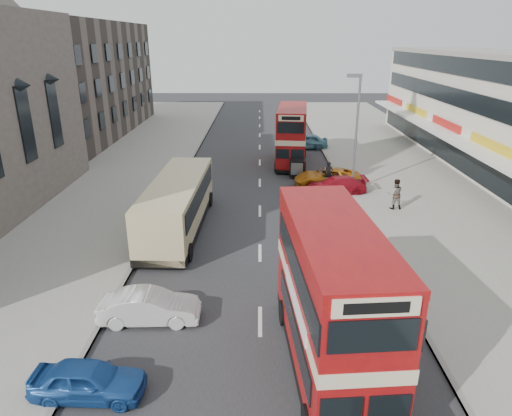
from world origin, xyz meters
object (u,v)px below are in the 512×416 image
(pedestrian_near, at_px, (395,194))
(cyclist, at_px, (328,180))
(bus_second, at_px, (292,136))
(car_left_near, at_px, (88,380))
(street_lamp, at_px, (356,125))
(bus_main, at_px, (332,299))
(car_left_front, at_px, (150,307))
(car_right_b, at_px, (328,177))
(car_right_a, at_px, (336,185))
(car_right_c, at_px, (306,141))
(coach, at_px, (178,203))

(pedestrian_near, xyz_separation_m, cyclist, (-3.54, 4.44, -0.47))
(bus_second, xyz_separation_m, car_left_near, (-7.97, -27.54, -1.90))
(street_lamp, relative_size, car_left_near, 2.35)
(bus_main, bearing_deg, car_left_near, 6.31)
(car_left_front, relative_size, car_right_b, 0.79)
(car_right_a, distance_m, car_right_b, 1.75)
(car_left_near, relative_size, pedestrian_near, 1.76)
(bus_second, bearing_deg, car_left_front, 79.12)
(bus_main, xyz_separation_m, car_right_a, (3.07, 18.01, -1.96))
(bus_second, relative_size, car_right_a, 2.06)
(street_lamp, xyz_separation_m, car_right_b, (-1.53, 1.21, -4.11))
(street_lamp, bearing_deg, car_left_front, -123.95)
(street_lamp, bearing_deg, bus_second, 116.43)
(car_right_c, xyz_separation_m, pedestrian_near, (3.98, -17.23, 0.40))
(car_right_b, height_order, cyclist, cyclist)
(car_left_front, height_order, car_right_a, car_left_front)
(street_lamp, relative_size, coach, 0.78)
(bus_main, distance_m, pedestrian_near, 15.99)
(street_lamp, distance_m, car_right_c, 14.11)
(street_lamp, bearing_deg, cyclist, 159.79)
(bus_second, height_order, car_right_b, bus_second)
(street_lamp, bearing_deg, car_left_near, -120.48)
(street_lamp, xyz_separation_m, car_left_near, (-11.74, -19.95, -4.19))
(car_left_near, bearing_deg, pedestrian_near, -38.46)
(coach, bearing_deg, cyclist, 39.76)
(bus_main, relative_size, car_left_front, 2.34)
(car_left_near, relative_size, car_right_a, 0.81)
(bus_main, height_order, cyclist, bus_main)
(bus_main, xyz_separation_m, car_left_near, (-7.48, -1.43, -1.99))
(street_lamp, distance_m, bus_second, 8.79)
(car_right_a, bearing_deg, car_left_near, -30.10)
(bus_main, bearing_deg, bus_second, -95.61)
(car_left_near, distance_m, pedestrian_near, 21.15)
(car_left_near, height_order, car_left_front, car_left_front)
(street_lamp, height_order, bus_main, street_lamp)
(car_left_front, distance_m, pedestrian_near, 17.61)
(street_lamp, xyz_separation_m, coach, (-11.15, -6.97, -3.18))
(bus_second, bearing_deg, car_right_c, -101.46)
(bus_main, bearing_deg, cyclist, -102.60)
(car_right_b, relative_size, pedestrian_near, 2.47)
(car_left_front, bearing_deg, cyclist, -30.90)
(car_right_a, bearing_deg, car_right_c, -178.26)
(car_right_c, bearing_deg, car_right_a, 4.79)
(coach, relative_size, car_right_c, 2.39)
(car_right_b, bearing_deg, pedestrian_near, 34.61)
(car_right_c, distance_m, pedestrian_near, 17.69)
(street_lamp, bearing_deg, pedestrian_near, -62.85)
(car_right_b, bearing_deg, car_right_a, 11.14)
(car_right_a, distance_m, pedestrian_near, 4.65)
(bus_second, relative_size, pedestrian_near, 4.45)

